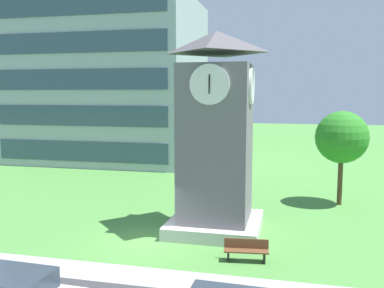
% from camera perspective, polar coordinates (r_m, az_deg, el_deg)
% --- Properties ---
extents(ground_plane, '(160.00, 160.00, 0.00)m').
position_cam_1_polar(ground_plane, '(19.92, -6.44, -13.07)').
color(ground_plane, '#4C893D').
extents(kerb_strip, '(120.00, 1.60, 0.01)m').
position_cam_1_polar(kerb_strip, '(16.99, -10.46, -16.75)').
color(kerb_strip, '#9E9E99').
rests_on(kerb_strip, ground).
extents(office_building, '(17.83, 13.63, 16.00)m').
position_cam_1_polar(office_building, '(44.99, -10.94, 8.27)').
color(office_building, '#9EA8B2').
rests_on(office_building, ground).
extents(clock_tower, '(4.41, 4.41, 9.71)m').
position_cam_1_polar(clock_tower, '(20.53, 3.24, -0.05)').
color(clock_tower, slate).
rests_on(clock_tower, ground).
extents(park_bench, '(1.84, 0.69, 0.88)m').
position_cam_1_polar(park_bench, '(17.78, 7.32, -14.00)').
color(park_bench, brown).
rests_on(park_bench, ground).
extents(tree_near_tower, '(3.15, 3.15, 5.73)m').
position_cam_1_polar(tree_near_tower, '(27.00, 19.55, 0.83)').
color(tree_near_tower, '#513823').
rests_on(tree_near_tower, ground).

